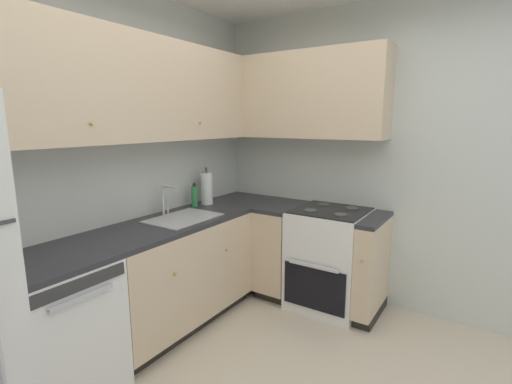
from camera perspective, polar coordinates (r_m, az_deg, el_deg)
wall_back at (r=2.89m, az=-23.97°, el=3.35°), size 3.51×0.05×2.64m
wall_right at (r=3.39m, az=19.91°, el=4.60°), size 0.05×3.34×2.64m
dishwasher at (r=2.63m, az=-28.59°, el=-18.36°), size 0.60×0.63×0.85m
lower_cabinets_back at (r=3.14m, az=-12.52°, el=-12.34°), size 1.34×0.62×0.85m
countertop_back at (r=2.99m, az=-12.86°, el=-4.66°), size 2.54×0.60×0.03m
lower_cabinets_right at (r=3.48m, az=8.12°, el=-9.82°), size 0.62×1.09×0.85m
countertop_right at (r=3.35m, az=8.30°, el=-2.84°), size 0.60×1.09×0.03m
oven_range at (r=3.42m, az=11.32°, el=-9.95°), size 0.68×0.62×1.03m
upper_cabinets_back at (r=2.90m, az=-18.08°, el=14.88°), size 2.22×0.34×0.75m
upper_cabinets_right at (r=3.49m, az=6.39°, el=14.56°), size 0.32×1.63×0.75m
sink at (r=3.04m, az=-11.12°, el=-4.77°), size 0.56×0.40×0.10m
faucet at (r=3.15m, az=-13.94°, el=-0.80°), size 0.07×0.16×0.26m
soap_bottle at (r=3.41m, az=-9.52°, el=-0.64°), size 0.06×0.06×0.22m
paper_towel_roll at (r=3.49m, az=-7.66°, el=0.55°), size 0.11×0.11×0.36m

